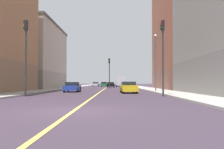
% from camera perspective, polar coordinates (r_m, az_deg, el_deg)
% --- Properties ---
extents(ground_plane, '(400.00, 400.00, 0.00)m').
position_cam_1_polar(ground_plane, '(11.36, -8.55, -8.10)').
color(ground_plane, '#362A37').
rests_on(ground_plane, ground).
extents(sidewalk_left, '(3.21, 168.00, 0.15)m').
position_cam_1_polar(sidewalk_left, '(60.50, 6.47, -2.88)').
color(sidewalk_left, '#9E9B93').
rests_on(sidewalk_left, ground).
extents(sidewalk_right, '(3.21, 168.00, 0.15)m').
position_cam_1_polar(sidewalk_right, '(60.97, -9.00, -2.86)').
color(sidewalk_right, '#9E9B93').
rests_on(sidewalk_right, ground).
extents(lane_center_stripe, '(0.16, 154.00, 0.01)m').
position_cam_1_polar(lane_center_stripe, '(60.19, -1.29, -2.96)').
color(lane_center_stripe, '#E5D14C').
rests_on(lane_center_stripe, ground).
extents(building_left_mid, '(8.89, 15.81, 21.23)m').
position_cam_1_polar(building_left_mid, '(47.11, 15.76, 9.76)').
color(building_left_mid, brown).
rests_on(building_left_mid, ground).
extents(building_right_midblock, '(8.89, 20.77, 12.97)m').
position_cam_1_polar(building_right_midblock, '(53.75, -16.78, 3.89)').
color(building_right_midblock, '#9D9688').
rests_on(building_right_midblock, ground).
extents(traffic_light_left_near, '(0.40, 0.32, 6.82)m').
position_cam_1_polar(traffic_light_left_near, '(23.12, 11.41, 5.96)').
color(traffic_light_left_near, '#2D2D2D').
rests_on(traffic_light_left_near, ground).
extents(traffic_light_right_near, '(0.40, 0.32, 6.86)m').
position_cam_1_polar(traffic_light_right_near, '(24.04, -18.97, 5.77)').
color(traffic_light_right_near, '#2D2D2D').
rests_on(traffic_light_right_near, ground).
extents(traffic_light_median_far, '(0.40, 0.32, 5.81)m').
position_cam_1_polar(traffic_light_median_far, '(47.94, -0.63, 1.24)').
color(traffic_light_median_far, '#2D2D2D').
rests_on(traffic_light_median_far, ground).
extents(street_lamp_left_near, '(0.36, 0.36, 7.32)m').
position_cam_1_polar(street_lamp_left_near, '(33.01, 9.84, 4.01)').
color(street_lamp_left_near, '#4C4C51').
rests_on(street_lamp_left_near, ground).
extents(car_silver, '(2.08, 4.20, 1.32)m').
position_cam_1_polar(car_silver, '(78.97, -3.73, -2.21)').
color(car_silver, silver).
rests_on(car_silver, ground).
extents(car_blue, '(1.84, 3.94, 1.29)m').
position_cam_1_polar(car_blue, '(33.04, -8.97, -2.85)').
color(car_blue, '#23389E').
rests_on(car_blue, ground).
extents(car_yellow, '(1.91, 4.36, 1.33)m').
position_cam_1_polar(car_yellow, '(29.47, 3.77, -2.92)').
color(car_yellow, gold).
rests_on(car_yellow, ground).
extents(car_green, '(1.86, 4.49, 1.37)m').
position_cam_1_polar(car_green, '(71.85, -1.81, -2.25)').
color(car_green, '#1E6B38').
rests_on(car_green, ground).
extents(car_black, '(2.03, 4.43, 1.32)m').
position_cam_1_polar(car_black, '(63.55, -0.30, -2.31)').
color(car_black, black).
rests_on(car_black, ground).
extents(box_truck, '(2.37, 7.81, 2.87)m').
position_cam_1_polar(box_truck, '(71.51, 1.83, -1.55)').
color(box_truck, beige).
rests_on(box_truck, ground).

